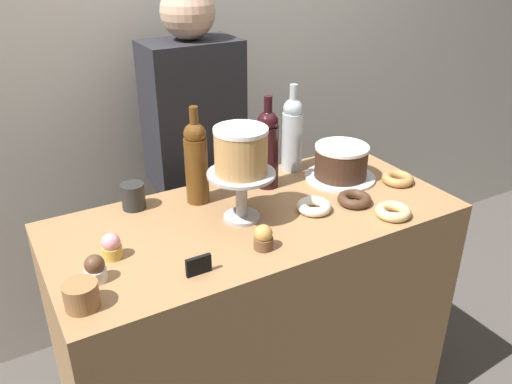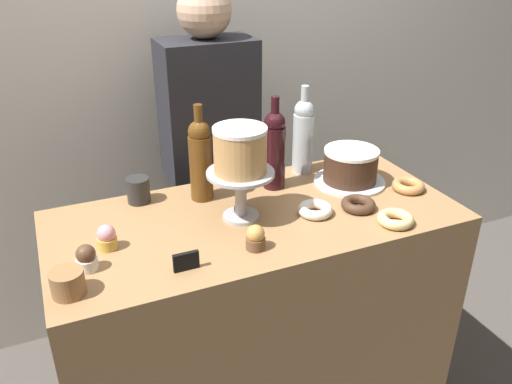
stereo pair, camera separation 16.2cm
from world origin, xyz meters
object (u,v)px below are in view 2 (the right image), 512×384
at_px(wine_bottle_clear, 303,135).
at_px(cupcake_strawberry, 107,238).
at_px(wine_bottle_dark_red, 275,148).
at_px(cupcake_caramel, 256,238).
at_px(chocolate_round_cake, 351,165).
at_px(cupcake_chocolate, 86,258).
at_px(donut_sugar, 315,210).
at_px(cookie_stack, 68,283).
at_px(donut_glazed, 395,219).
at_px(donut_chocolate, 358,204).
at_px(wine_bottle_amber, 201,158).
at_px(price_sign_chalkboard, 186,261).
at_px(barista_figure, 211,177).
at_px(cake_stand_pedestal, 240,187).
at_px(coffee_cup_ceramic, 138,190).
at_px(donut_maple, 408,186).
at_px(white_layer_cake, 240,150).

height_order(wine_bottle_clear, cupcake_strawberry, wine_bottle_clear).
bearing_deg(wine_bottle_dark_red, cupcake_caramel, -122.49).
bearing_deg(wine_bottle_clear, chocolate_round_cake, -55.60).
height_order(cupcake_chocolate, donut_sugar, cupcake_chocolate).
xyz_separation_m(donut_sugar, cookie_stack, (-0.76, -0.12, 0.02)).
height_order(donut_glazed, donut_chocolate, same).
relative_size(chocolate_round_cake, wine_bottle_amber, 0.59).
height_order(donut_glazed, price_sign_chalkboard, price_sign_chalkboard).
height_order(cupcake_strawberry, donut_glazed, cupcake_strawberry).
bearing_deg(cupcake_strawberry, barista_figure, 48.59).
distance_m(cupcake_caramel, cookie_stack, 0.51).
xyz_separation_m(wine_bottle_clear, barista_figure, (-0.26, 0.31, -0.25)).
bearing_deg(cookie_stack, barista_figure, 50.00).
xyz_separation_m(cake_stand_pedestal, cookie_stack, (-0.54, -0.19, -0.07)).
bearing_deg(coffee_cup_ceramic, barista_figure, 41.55).
relative_size(donut_maple, barista_figure, 0.07).
bearing_deg(cake_stand_pedestal, coffee_cup_ceramic, 139.11).
bearing_deg(donut_sugar, cupcake_chocolate, -177.80).
bearing_deg(cookie_stack, donut_glazed, -2.04).
distance_m(cupcake_chocolate, price_sign_chalkboard, 0.26).
relative_size(chocolate_round_cake, coffee_cup_ceramic, 2.26).
bearing_deg(cupcake_caramel, cookie_stack, -179.14).
distance_m(price_sign_chalkboard, coffee_cup_ceramic, 0.44).
bearing_deg(donut_glazed, wine_bottle_amber, 140.62).
relative_size(chocolate_round_cake, wine_bottle_clear, 0.59).
bearing_deg(white_layer_cake, donut_glazed, -28.14).
distance_m(cupcake_caramel, barista_figure, 0.76).
bearing_deg(donut_sugar, cake_stand_pedestal, 161.81).
distance_m(wine_bottle_clear, cupcake_caramel, 0.57).
distance_m(cake_stand_pedestal, barista_figure, 0.60).
bearing_deg(donut_sugar, price_sign_chalkboard, -164.05).
bearing_deg(white_layer_cake, cupcake_strawberry, -177.72).
bearing_deg(white_layer_cake, wine_bottle_dark_red, 40.14).
bearing_deg(cupcake_caramel, donut_glazed, -5.30).
xyz_separation_m(wine_bottle_dark_red, barista_figure, (-0.10, 0.39, -0.25)).
relative_size(cake_stand_pedestal, donut_maple, 1.86).
height_order(white_layer_cake, cupcake_caramel, white_layer_cake).
xyz_separation_m(chocolate_round_cake, barista_figure, (-0.36, 0.47, -0.18)).
distance_m(cupcake_caramel, donut_chocolate, 0.41).
distance_m(wine_bottle_amber, cupcake_chocolate, 0.51).
bearing_deg(barista_figure, donut_chocolate, -66.41).
xyz_separation_m(wine_bottle_amber, donut_glazed, (0.49, -0.40, -0.13)).
distance_m(cupcake_chocolate, coffee_cup_ceramic, 0.39).
bearing_deg(barista_figure, white_layer_cake, -98.96).
height_order(cupcake_chocolate, donut_chocolate, cupcake_chocolate).
height_order(wine_bottle_amber, cupcake_strawberry, wine_bottle_amber).
relative_size(cake_stand_pedestal, wine_bottle_clear, 0.64).
relative_size(donut_glazed, coffee_cup_ceramic, 1.32).
relative_size(cupcake_chocolate, cupcake_strawberry, 1.00).
height_order(chocolate_round_cake, wine_bottle_dark_red, wine_bottle_dark_red).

